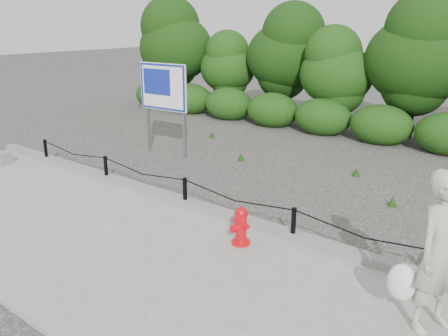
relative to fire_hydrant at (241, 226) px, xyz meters
The scene contains 8 objects.
ground 2.03m from the fire_hydrant, 160.80° to the left, with size 90.00×90.00×0.00m, color #2D2B28.
sidewalk 2.34m from the fire_hydrant, 144.38° to the right, with size 14.00×4.00×0.08m, color gray.
curb 2.02m from the fire_hydrant, 159.45° to the left, with size 14.00×0.22×0.14m, color slate.
chain_barrier 1.99m from the fire_hydrant, 160.80° to the left, with size 10.06×0.06×0.60m.
treeline 9.84m from the fire_hydrant, 94.69° to the left, with size 20.56×3.81×5.20m.
fire_hydrant is the anchor object (origin of this frame).
pedestrian 3.22m from the fire_hydrant, ahead, with size 0.90×0.86×2.00m.
advertising_sign 6.25m from the fire_hydrant, 147.16° to the left, with size 1.60×0.23×2.55m.
Camera 1 is at (6.15, -6.46, 3.69)m, focal length 38.00 mm.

